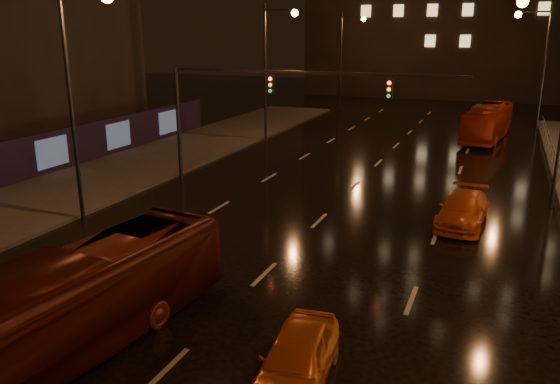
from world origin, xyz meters
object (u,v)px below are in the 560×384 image
object	(u,v)px
taxi_far	(463,210)
bus_red	(74,304)
bus_curb	(488,122)
taxi_near	(297,359)

from	to	relation	value
taxi_far	bus_red	bearing A→B (deg)	-117.51
bus_curb	taxi_far	world-z (taller)	bus_curb
taxi_far	bus_curb	bearing A→B (deg)	93.14
bus_curb	taxi_far	size ratio (longest dim) A/B	2.10
bus_curb	taxi_far	distance (m)	21.08
bus_red	bus_curb	world-z (taller)	bus_red
taxi_near	bus_curb	bearing A→B (deg)	79.32
taxi_near	taxi_far	xyz separation A→B (m)	(2.70, 13.18, 0.00)
bus_red	taxi_far	world-z (taller)	bus_red
bus_red	taxi_far	xyz separation A→B (m)	(8.43, 14.03, -0.69)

